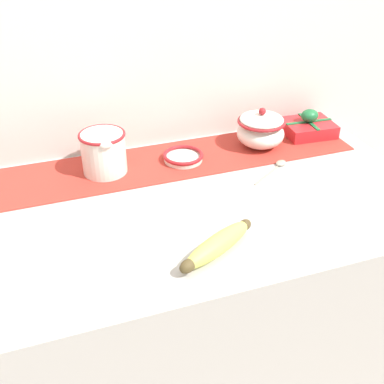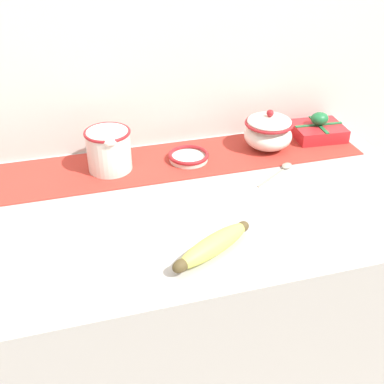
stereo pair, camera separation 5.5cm
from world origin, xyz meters
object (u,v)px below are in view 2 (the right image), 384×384
object	(u,v)px
cream_pitcher	(109,149)
sugar_bowl	(268,131)
small_dish	(189,156)
gift_box	(318,130)
banana	(213,246)
spoon	(284,167)

from	to	relation	value
cream_pitcher	sugar_bowl	size ratio (longest dim) A/B	1.03
sugar_bowl	small_dish	xyz separation A→B (m)	(-0.23, -0.01, -0.04)
sugar_bowl	gift_box	world-z (taller)	sugar_bowl
sugar_bowl	banana	bearing A→B (deg)	-125.94
banana	spoon	size ratio (longest dim) A/B	1.49
sugar_bowl	spoon	distance (m)	0.13
banana	small_dish	bearing A→B (deg)	81.68
spoon	banana	bearing A→B (deg)	-169.00
sugar_bowl	spoon	world-z (taller)	sugar_bowl
cream_pitcher	gift_box	world-z (taller)	cream_pitcher
sugar_bowl	small_dish	world-z (taller)	sugar_bowl
gift_box	banana	bearing A→B (deg)	-137.26
cream_pitcher	spoon	distance (m)	0.45
gift_box	sugar_bowl	bearing A→B (deg)	-171.30
cream_pitcher	sugar_bowl	xyz separation A→B (m)	(0.44, -0.00, -0.01)
banana	spoon	bearing A→B (deg)	44.18
sugar_bowl	spoon	bearing A→B (deg)	-90.96
cream_pitcher	gift_box	distance (m)	0.61
cream_pitcher	banana	distance (m)	0.43
cream_pitcher	banana	world-z (taller)	cream_pitcher
cream_pitcher	small_dish	distance (m)	0.21
small_dish	spoon	world-z (taller)	small_dish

